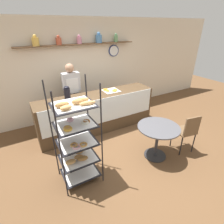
% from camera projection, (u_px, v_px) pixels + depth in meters
% --- Properties ---
extents(ground_plane, '(14.00, 14.00, 0.00)m').
position_uv_depth(ground_plane, '(121.00, 153.00, 3.79)').
color(ground_plane, brown).
extents(back_wall, '(10.00, 0.30, 2.70)m').
position_uv_depth(back_wall, '(80.00, 70.00, 4.92)').
color(back_wall, beige).
rests_on(back_wall, ground_plane).
extents(display_counter, '(2.99, 0.63, 0.98)m').
position_uv_depth(display_counter, '(98.00, 112.00, 4.47)').
color(display_counter, '#4C3823').
rests_on(display_counter, ground_plane).
extents(pastry_rack, '(0.66, 0.56, 1.81)m').
position_uv_depth(pastry_rack, '(77.00, 139.00, 2.81)').
color(pastry_rack, black).
rests_on(pastry_rack, ground_plane).
extents(person_worker, '(0.42, 0.23, 1.67)m').
position_uv_depth(person_worker, '(72.00, 93.00, 4.52)').
color(person_worker, '#282833').
rests_on(person_worker, ground_plane).
extents(cafe_table, '(0.83, 0.83, 0.72)m').
position_uv_depth(cafe_table, '(158.00, 134.00, 3.49)').
color(cafe_table, '#262628').
rests_on(cafe_table, ground_plane).
extents(cafe_chair, '(0.44, 0.44, 0.89)m').
position_uv_depth(cafe_chair, '(188.00, 130.00, 3.62)').
color(cafe_chair, black).
rests_on(cafe_chair, ground_plane).
extents(coffee_carafe, '(0.14, 0.14, 0.32)m').
position_uv_depth(coffee_carafe, '(67.00, 93.00, 3.90)').
color(coffee_carafe, black).
rests_on(coffee_carafe, display_counter).
extents(donut_tray_counter, '(0.39, 0.36, 0.04)m').
position_uv_depth(donut_tray_counter, '(111.00, 90.00, 4.47)').
color(donut_tray_counter, white).
rests_on(donut_tray_counter, display_counter).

